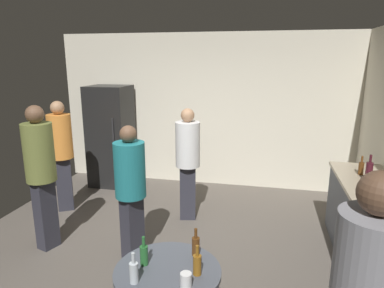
{
  "coord_description": "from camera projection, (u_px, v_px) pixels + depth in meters",
  "views": [
    {
      "loc": [
        1.1,
        -3.38,
        2.25
      ],
      "look_at": [
        0.27,
        0.35,
        1.3
      ],
      "focal_mm": 32.11,
      "sensor_mm": 36.0,
      "label": 1
    }
  ],
  "objects": [
    {
      "name": "person_in_olive_shirt",
      "position": [
        41.0,
        167.0,
        3.99
      ],
      "size": [
        0.43,
        0.43,
        1.75
      ],
      "rotation": [
        0.0,
        0.0,
        -0.32
      ],
      "color": "#2D2D38",
      "rests_on": "ground_plane"
    },
    {
      "name": "person_in_orange_shirt",
      "position": [
        61.0,
        148.0,
        5.07
      ],
      "size": [
        0.47,
        0.47,
        1.67
      ],
      "rotation": [
        0.0,
        0.0,
        -1.04
      ],
      "color": "#2D2D38",
      "rests_on": "ground_plane"
    },
    {
      "name": "beer_bottle_green",
      "position": [
        144.0,
        254.0,
        2.59
      ],
      "size": [
        0.06,
        0.06,
        0.23
      ],
      "color": "#26662D",
      "rests_on": "foreground_table"
    },
    {
      "name": "beer_bottle_amber",
      "position": [
        197.0,
        264.0,
        2.47
      ],
      "size": [
        0.06,
        0.06,
        0.23
      ],
      "color": "#8C5919",
      "rests_on": "foreground_table"
    },
    {
      "name": "refrigerator",
      "position": [
        111.0,
        136.0,
        6.19
      ],
      "size": [
        0.7,
        0.68,
        1.8
      ],
      "color": "black",
      "rests_on": "ground_plane"
    },
    {
      "name": "beer_bottle_brown",
      "position": [
        196.0,
        246.0,
        2.71
      ],
      "size": [
        0.06,
        0.06,
        0.23
      ],
      "color": "#593314",
      "rests_on": "foreground_table"
    },
    {
      "name": "wine_bottle_on_counter",
      "position": [
        369.0,
        171.0,
        3.88
      ],
      "size": [
        0.08,
        0.08,
        0.31
      ],
      "color": "#3F141E",
      "rests_on": "kitchen_counter"
    },
    {
      "name": "ground_plane",
      "position": [
        163.0,
        263.0,
        3.99
      ],
      "size": [
        5.2,
        5.2,
        0.1
      ],
      "primitive_type": "cube",
      "color": "#5B544C"
    },
    {
      "name": "wall_back",
      "position": [
        204.0,
        111.0,
        6.15
      ],
      "size": [
        5.32,
        0.06,
        2.7
      ],
      "primitive_type": "cube",
      "color": "silver",
      "rests_on": "ground_plane"
    },
    {
      "name": "foreground_table",
      "position": [
        168.0,
        282.0,
        2.56
      ],
      "size": [
        0.8,
        0.8,
        0.73
      ],
      "color": "#4C515B",
      "rests_on": "ground_plane"
    },
    {
      "name": "beer_bottle_clear",
      "position": [
        134.0,
        272.0,
        2.38
      ],
      "size": [
        0.06,
        0.06,
        0.23
      ],
      "color": "silver",
      "rests_on": "foreground_table"
    },
    {
      "name": "plastic_cup_white",
      "position": [
        186.0,
        281.0,
        2.33
      ],
      "size": [
        0.08,
        0.08,
        0.11
      ],
      "primitive_type": "cylinder",
      "color": "white",
      "rests_on": "foreground_table"
    },
    {
      "name": "person_in_teal_shirt",
      "position": [
        130.0,
        184.0,
        3.77
      ],
      "size": [
        0.46,
        0.46,
        1.57
      ],
      "rotation": [
        0.0,
        0.0,
        -0.47
      ],
      "color": "#2D2D38",
      "rests_on": "ground_plane"
    },
    {
      "name": "kitchen_counter",
      "position": [
        374.0,
        233.0,
        3.64
      ],
      "size": [
        0.64,
        2.24,
        0.9
      ],
      "color": "#4C515B",
      "rests_on": "ground_plane"
    },
    {
      "name": "beer_bottle_on_counter",
      "position": [
        361.0,
        168.0,
        4.11
      ],
      "size": [
        0.06,
        0.06,
        0.23
      ],
      "color": "#593314",
      "rests_on": "kitchen_counter"
    },
    {
      "name": "person_in_white_shirt",
      "position": [
        188.0,
        156.0,
        4.78
      ],
      "size": [
        0.4,
        0.4,
        1.61
      ],
      "rotation": [
        0.0,
        0.0,
        -1.37
      ],
      "color": "#2D2D38",
      "rests_on": "ground_plane"
    }
  ]
}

